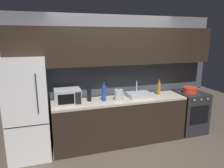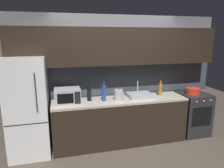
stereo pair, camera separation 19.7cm
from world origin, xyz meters
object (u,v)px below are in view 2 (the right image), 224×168
object	(u,v)px
refrigerator	(28,107)
mug_white	(120,95)
wine_bottle_dark	(89,93)
cooking_pot	(193,91)
kettle	(119,95)
microwave	(67,96)
wine_bottle_amber	(160,89)
wine_bottle_blue	(104,93)
oven_range	(193,113)

from	to	relation	value
refrigerator	mug_white	bearing A→B (deg)	3.69
wine_bottle_dark	cooking_pot	size ratio (longest dim) A/B	1.16
kettle	wine_bottle_dark	bearing A→B (deg)	168.62
refrigerator	kettle	size ratio (longest dim) A/B	7.65
microwave	wine_bottle_amber	world-z (taller)	wine_bottle_amber
kettle	wine_bottle_amber	bearing A→B (deg)	7.36
microwave	wine_bottle_blue	bearing A→B (deg)	-3.16
kettle	microwave	bearing A→B (deg)	175.67
microwave	cooking_pot	bearing A→B (deg)	-0.40
oven_range	wine_bottle_blue	distance (m)	2.06
oven_range	cooking_pot	size ratio (longest dim) A/B	3.03
wine_bottle_dark	wine_bottle_amber	bearing A→B (deg)	0.40
wine_bottle_dark	kettle	bearing A→B (deg)	-11.38
wine_bottle_blue	microwave	bearing A→B (deg)	176.84
wine_bottle_blue	cooking_pot	size ratio (longest dim) A/B	1.22
cooking_pot	microwave	bearing A→B (deg)	179.60
wine_bottle_amber	wine_bottle_blue	size ratio (longest dim) A/B	0.88
mug_white	cooking_pot	size ratio (longest dim) A/B	0.36
wine_bottle_blue	wine_bottle_dark	distance (m)	0.28
refrigerator	wine_bottle_blue	world-z (taller)	refrigerator
wine_bottle_amber	mug_white	world-z (taller)	wine_bottle_amber
wine_bottle_amber	mug_white	size ratio (longest dim) A/B	2.94
wine_bottle_blue	wine_bottle_dark	bearing A→B (deg)	164.31
microwave	mug_white	xyz separation A→B (m)	(1.03, 0.09, -0.08)
kettle	wine_bottle_dark	size ratio (longest dim) A/B	0.67
microwave	wine_bottle_dark	size ratio (longest dim) A/B	1.34
refrigerator	wine_bottle_amber	size ratio (longest dim) A/B	5.53
microwave	mug_white	distance (m)	1.04
wine_bottle_amber	wine_bottle_dark	distance (m)	1.47
refrigerator	microwave	world-z (taller)	refrigerator
cooking_pot	wine_bottle_blue	bearing A→B (deg)	-179.45
microwave	mug_white	bearing A→B (deg)	5.10
wine_bottle_dark	mug_white	distance (m)	0.63
refrigerator	microwave	xyz separation A→B (m)	(0.68, 0.02, 0.16)
kettle	oven_range	bearing A→B (deg)	1.75
refrigerator	wine_bottle_dark	size ratio (longest dim) A/B	5.12
oven_range	kettle	distance (m)	1.78
refrigerator	wine_bottle_blue	distance (m)	1.36
wine_bottle_dark	cooking_pot	bearing A→B (deg)	-1.46
refrigerator	oven_range	distance (m)	3.35
wine_bottle_dark	mug_white	world-z (taller)	wine_bottle_dark
kettle	wine_bottle_amber	xyz separation A→B (m)	(0.93, 0.12, 0.03)
wine_bottle_amber	wine_bottle_blue	xyz separation A→B (m)	(-1.20, -0.08, 0.02)
microwave	cooking_pot	xyz separation A→B (m)	(2.59, -0.02, -0.07)
microwave	mug_white	world-z (taller)	microwave
kettle	wine_bottle_dark	distance (m)	0.55
wine_bottle_blue	mug_white	xyz separation A→B (m)	(0.36, 0.13, -0.10)
wine_bottle_dark	wine_bottle_blue	bearing A→B (deg)	-15.69
refrigerator	mug_white	size ratio (longest dim) A/B	16.26
kettle	cooking_pot	distance (m)	1.65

